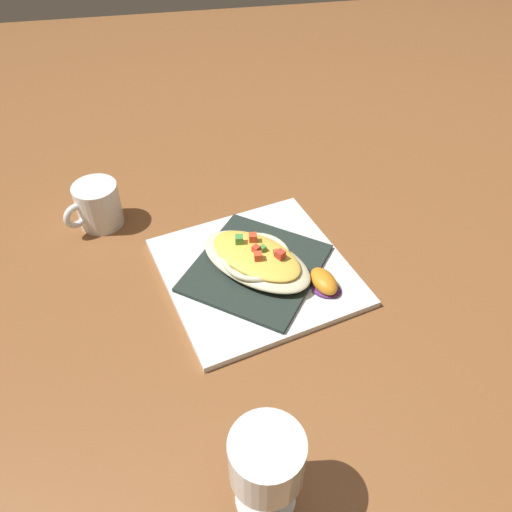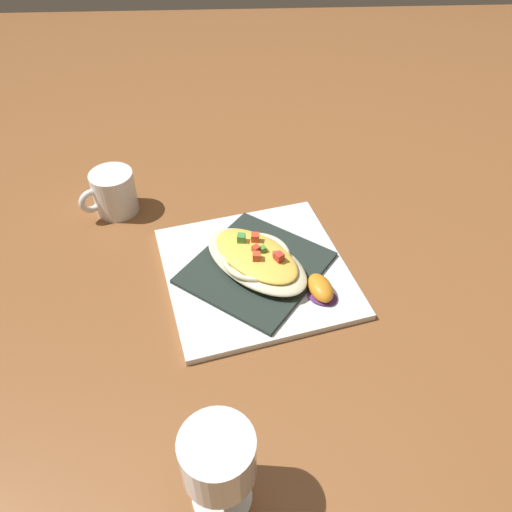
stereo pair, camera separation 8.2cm
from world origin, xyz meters
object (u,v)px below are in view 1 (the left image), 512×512
Objects in this scene: gratin_dish at (256,258)px; stemmed_glass at (267,462)px; orange_garnish at (324,282)px; square_plate at (256,272)px; coffee_mug at (98,207)px.

stemmed_glass reaches higher than gratin_dish.
orange_garnish is 0.52× the size of stemmed_glass.
square_plate is 0.32m from coffee_mug.
stemmed_glass is (0.36, -0.06, 0.06)m from gratin_dish.
square_plate is at bearing -66.22° from gratin_dish.
stemmed_glass is (0.30, -0.15, 0.07)m from orange_garnish.
gratin_dish is at bearing -121.69° from orange_garnish.
square_plate is at bearing 170.99° from stemmed_glass.
coffee_mug is at bearing -125.64° from gratin_dish.
square_plate is 0.12m from orange_garnish.
coffee_mug is (-0.18, -0.26, 0.00)m from gratin_dish.
gratin_dish reaches higher than orange_garnish.
gratin_dish is 0.37m from stemmed_glass.
gratin_dish is at bearing 170.98° from stemmed_glass.
gratin_dish is 2.20× the size of coffee_mug.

